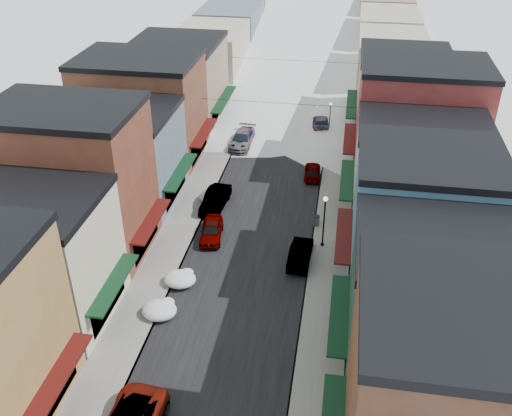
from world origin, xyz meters
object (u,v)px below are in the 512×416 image
(streetlamp_near, at_px, (324,215))
(car_dark_hatch, at_px, (215,199))
(car_silver_sedan, at_px, (212,230))
(trash_can, at_px, (316,220))
(car_green_sedan, at_px, (300,253))

(streetlamp_near, bearing_deg, car_dark_hatch, 155.23)
(car_silver_sedan, relative_size, car_dark_hatch, 0.86)
(car_silver_sedan, bearing_deg, streetlamp_near, -5.15)
(car_dark_hatch, xyz_separation_m, trash_can, (9.50, -1.76, -0.20))
(car_dark_hatch, bearing_deg, streetlamp_near, -20.58)
(car_green_sedan, relative_size, streetlamp_near, 1.00)
(car_dark_hatch, distance_m, trash_can, 9.66)
(car_dark_hatch, xyz_separation_m, car_green_sedan, (8.60, -7.09, -0.07))
(car_silver_sedan, height_order, car_green_sedan, car_green_sedan)
(trash_can, distance_m, streetlamp_near, 3.92)
(car_dark_hatch, relative_size, streetlamp_near, 1.09)
(car_silver_sedan, distance_m, car_green_sedan, 8.08)
(car_green_sedan, distance_m, streetlamp_near, 3.70)
(car_green_sedan, distance_m, trash_can, 5.41)
(car_dark_hatch, relative_size, trash_can, 5.35)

